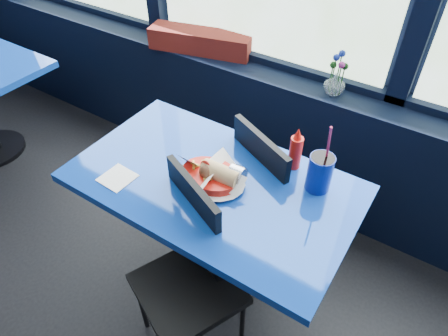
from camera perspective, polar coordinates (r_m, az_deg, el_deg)
window_sill at (r=2.59m, az=3.96°, el=6.44°), size 5.00×0.26×0.80m
near_table at (r=1.81m, az=-1.51°, el=-5.89°), size 1.20×0.70×0.75m
chair_near_front at (r=1.72m, az=-4.74°, el=-13.36°), size 0.51×0.51×0.86m
chair_near_back at (r=2.03m, az=4.99°, el=-1.86°), size 0.53×0.53×0.88m
planter_box at (r=2.53m, az=-3.37°, el=17.65°), size 0.65×0.31×0.13m
flower_vase at (r=2.16m, az=15.61°, el=11.83°), size 0.13×0.14×0.23m
food_basket at (r=1.64m, az=-1.73°, el=-1.08°), size 0.33×0.33×0.10m
ketchup_bottle at (r=1.71m, az=10.20°, el=2.49°), size 0.05×0.05×0.20m
soda_cup at (r=1.63m, az=13.54°, el=-0.57°), size 0.10×0.10×0.34m
napkin at (r=1.74m, az=-14.97°, el=-1.36°), size 0.14×0.14×0.00m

